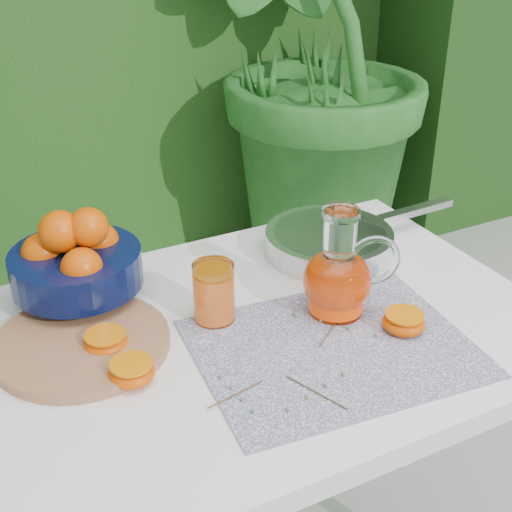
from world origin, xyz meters
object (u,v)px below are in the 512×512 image
juice_pitcher (339,278)px  fruit_bowl (75,260)px  saute_pan (331,240)px  white_table (261,364)px  cutting_board (82,343)px

juice_pitcher → fruit_bowl: bearing=147.5°
juice_pitcher → saute_pan: bearing=60.2°
white_table → cutting_board: size_ratio=3.42×
fruit_bowl → juice_pitcher: 0.47m
fruit_bowl → saute_pan: size_ratio=0.52×
cutting_board → juice_pitcher: 0.45m
fruit_bowl → saute_pan: fruit_bowl is taller
cutting_board → white_table: bearing=-15.4°
cutting_board → saute_pan: saute_pan is taller
white_table → saute_pan: (0.25, 0.18, 0.11)m
cutting_board → fruit_bowl: fruit_bowl is taller
cutting_board → juice_pitcher: (0.44, -0.11, 0.06)m
saute_pan → juice_pitcher: bearing=-119.8°
juice_pitcher → saute_pan: size_ratio=0.43×
fruit_bowl → juice_pitcher: size_ratio=1.22×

